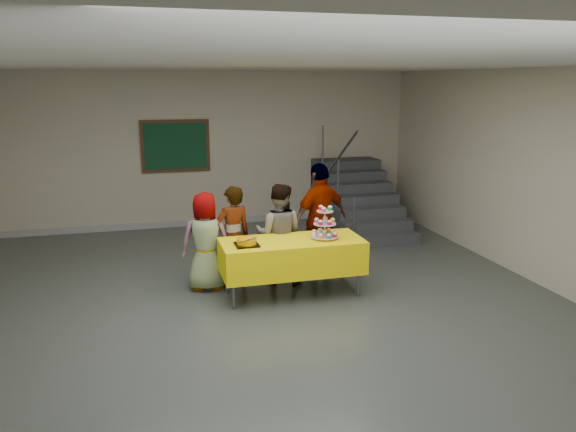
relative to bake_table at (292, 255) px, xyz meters
name	(u,v)px	position (x,y,z in m)	size (l,w,h in m)	color
room_shell	(269,145)	(-0.51, -0.87, 1.57)	(10.00, 10.04, 3.02)	#4C514C
bake_table	(292,255)	(0.00, 0.00, 0.00)	(1.88, 0.78, 0.77)	#595960
cupcake_stand	(325,226)	(0.44, -0.03, 0.38)	(0.38, 0.38, 0.44)	silver
bear_cake	(247,241)	(-0.62, -0.09, 0.27)	(0.32, 0.36, 0.12)	black
schoolchild_a	(206,241)	(-1.07, 0.53, 0.13)	(0.67, 0.43, 1.37)	slate
schoolchild_b	(233,236)	(-0.69, 0.58, 0.16)	(0.52, 0.34, 1.43)	slate
schoolchild_c	(279,234)	(-0.04, 0.52, 0.16)	(0.70, 0.54, 1.43)	slate
schoolchild_d	(320,220)	(0.63, 0.72, 0.28)	(0.98, 0.41, 1.67)	slate
staircase	(355,202)	(2.19, 3.24, -0.07)	(1.30, 2.40, 2.04)	#424447
noticeboard	(175,146)	(-1.19, 4.08, 1.04)	(1.30, 0.05, 1.00)	#472B16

